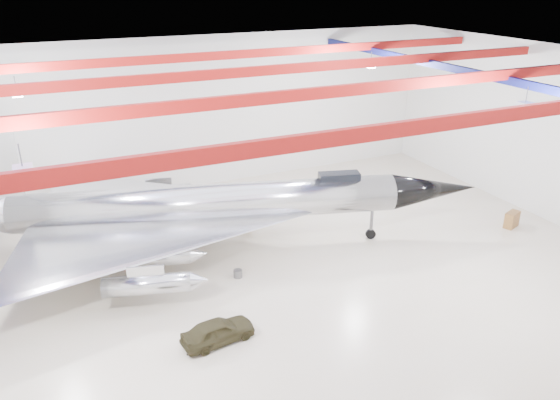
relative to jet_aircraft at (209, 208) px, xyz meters
name	(u,v)px	position (x,y,z in m)	size (l,w,h in m)	color
floor	(262,282)	(1.28, -4.58, -2.68)	(40.00, 40.00, 0.00)	beige
wall_back	(179,116)	(1.28, 10.42, 2.82)	(40.00, 40.00, 0.00)	silver
wall_right	(554,136)	(21.28, -4.58, 2.82)	(30.00, 30.00, 0.00)	silver
ceiling	(259,70)	(1.28, -4.58, 8.32)	(40.00, 40.00, 0.00)	#0A0F38
ceiling_structure	(259,85)	(1.28, -4.58, 7.65)	(39.50, 29.50, 1.08)	maroon
jet_aircraft	(209,208)	(0.00, 0.00, 0.00)	(29.29, 21.11, 8.16)	silver
jeep	(218,331)	(-2.39, -8.33, -2.12)	(1.31, 3.27, 1.11)	#312D18
desk	(512,219)	(18.34, -5.03, -2.17)	(1.11, 0.56, 1.02)	brown
crate_ply	(97,268)	(-6.40, 0.23, -2.49)	(0.52, 0.42, 0.36)	olive
engine_drum	(238,274)	(0.33, -3.55, -2.47)	(0.47, 0.47, 0.42)	#59595B
parts_bin	(245,227)	(2.73, 1.54, -2.44)	(0.68, 0.55, 0.48)	olive
crate_small	(95,246)	(-6.16, 3.07, -2.56)	(0.33, 0.26, 0.23)	#59595B
oil_barrel	(210,232)	(0.56, 1.86, -2.48)	(0.56, 0.45, 0.39)	olive
spares_box	(243,209)	(3.71, 4.35, -2.50)	(0.39, 0.39, 0.35)	#59595B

